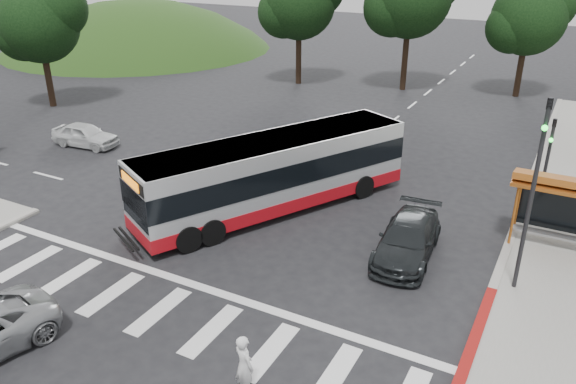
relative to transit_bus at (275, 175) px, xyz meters
The scene contains 16 objects.
ground 3.47m from the transit_bus, 82.90° to the right, with size 140.00×140.00×0.00m, color black.
sidewalk_east 12.49m from the transit_bus, 23.40° to the left, with size 4.00×40.00×0.12m, color gray.
curb_east 10.70m from the transit_bus, 27.70° to the left, with size 0.30×40.00×0.15m, color #9E9991.
curb_east_red 10.77m from the transit_bus, 28.40° to the right, with size 0.32×6.00×0.15m, color maroon.
hillside_nw 41.56m from the transit_bus, 139.58° to the left, with size 44.00×44.00×10.00m, color #284616.
crosswalk_ladder 8.23m from the transit_bus, 87.29° to the right, with size 18.00×2.60×0.01m, color silver.
bus_shelter 11.39m from the transit_bus, 10.29° to the left, with size 4.20×1.60×2.86m.
traffic_signal_ne_tall 10.37m from the transit_bus, ahead, with size 0.18×0.37×6.50m.
traffic_signal_ne_short 11.39m from the transit_bus, 28.49° to the left, with size 0.18×0.37×4.00m.
tree_north_b 26.13m from the transit_bus, 75.52° to the left, with size 5.72×5.33×8.43m.
tree_north_c 23.54m from the transit_bus, 114.44° to the left, with size 6.16×5.74×9.30m.
tree_west_a 23.02m from the transit_bus, 162.03° to the left, with size 5.72×5.33×8.43m.
transit_bus is the anchor object (origin of this frame).
pedestrian 10.78m from the transit_bus, 64.67° to the right, with size 0.65×0.42×1.77m, color white.
dark_sedan 6.34m from the transit_bus, 10.43° to the right, with size 1.91×4.70×1.36m, color black.
west_car_white 13.43m from the transit_bus, behind, with size 1.54×3.83×1.31m, color silver.
Camera 1 is at (10.38, -15.82, 10.63)m, focal length 35.00 mm.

